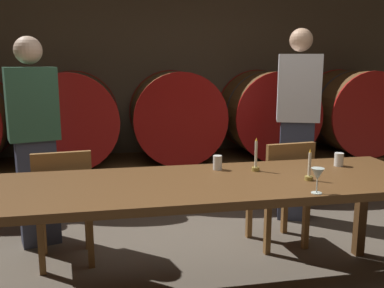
# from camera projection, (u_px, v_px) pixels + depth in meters

# --- Properties ---
(back_wall) EXTENTS (6.17, 0.24, 2.77)m
(back_wall) POSITION_uv_depth(u_px,v_px,m) (167.00, 70.00, 5.29)
(back_wall) COLOR brown
(back_wall) RESTS_ON ground
(barrel_shelf) EXTENTS (5.56, 0.90, 0.38)m
(barrel_shelf) POSITION_uv_depth(u_px,v_px,m) (175.00, 174.00, 4.99)
(barrel_shelf) COLOR brown
(barrel_shelf) RESTS_ON ground
(wine_barrel_left) EXTENTS (1.01, 0.83, 1.01)m
(wine_barrel_left) POSITION_uv_depth(u_px,v_px,m) (72.00, 118.00, 4.64)
(wine_barrel_left) COLOR #513319
(wine_barrel_left) RESTS_ON barrel_shelf
(wine_barrel_center) EXTENTS (1.01, 0.83, 1.01)m
(wine_barrel_center) POSITION_uv_depth(u_px,v_px,m) (176.00, 116.00, 4.86)
(wine_barrel_center) COLOR brown
(wine_barrel_center) RESTS_ON barrel_shelf
(wine_barrel_right) EXTENTS (1.01, 0.83, 1.01)m
(wine_barrel_right) POSITION_uv_depth(u_px,v_px,m) (267.00, 114.00, 5.06)
(wine_barrel_right) COLOR brown
(wine_barrel_right) RESTS_ON barrel_shelf
(wine_barrel_far_right) EXTENTS (1.01, 0.83, 1.01)m
(wine_barrel_far_right) POSITION_uv_depth(u_px,v_px,m) (353.00, 111.00, 5.28)
(wine_barrel_far_right) COLOR brown
(wine_barrel_far_right) RESTS_ON barrel_shelf
(dining_table) EXTENTS (2.90, 0.84, 0.77)m
(dining_table) POSITION_uv_depth(u_px,v_px,m) (197.00, 191.00, 2.62)
(dining_table) COLOR brown
(dining_table) RESTS_ON ground
(chair_left) EXTENTS (0.44, 0.44, 0.88)m
(chair_left) POSITION_uv_depth(u_px,v_px,m) (64.00, 202.00, 3.10)
(chair_left) COLOR brown
(chair_left) RESTS_ON ground
(chair_right) EXTENTS (0.44, 0.44, 0.88)m
(chair_right) POSITION_uv_depth(u_px,v_px,m) (282.00, 189.00, 3.42)
(chair_right) COLOR brown
(chair_right) RESTS_ON ground
(guest_left) EXTENTS (0.43, 0.34, 1.68)m
(guest_left) POSITION_uv_depth(u_px,v_px,m) (35.00, 141.00, 3.42)
(guest_left) COLOR #33384C
(guest_left) RESTS_ON ground
(guest_right) EXTENTS (0.44, 0.36, 1.78)m
(guest_right) POSITION_uv_depth(u_px,v_px,m) (297.00, 124.00, 3.98)
(guest_right) COLOR #33384C
(guest_right) RESTS_ON ground
(candle_left) EXTENTS (0.05, 0.05, 0.23)m
(candle_left) POSITION_uv_depth(u_px,v_px,m) (256.00, 161.00, 2.84)
(candle_left) COLOR olive
(candle_left) RESTS_ON dining_table
(candle_right) EXTENTS (0.05, 0.05, 0.20)m
(candle_right) POSITION_uv_depth(u_px,v_px,m) (309.00, 172.00, 2.62)
(candle_right) COLOR olive
(candle_right) RESTS_ON dining_table
(wine_glass_center) EXTENTS (0.07, 0.07, 0.14)m
(wine_glass_center) POSITION_uv_depth(u_px,v_px,m) (318.00, 175.00, 2.35)
(wine_glass_center) COLOR silver
(wine_glass_center) RESTS_ON dining_table
(cup_left) EXTENTS (0.06, 0.06, 0.10)m
(cup_left) POSITION_uv_depth(u_px,v_px,m) (217.00, 163.00, 2.87)
(cup_left) COLOR white
(cup_left) RESTS_ON dining_table
(cup_right) EXTENTS (0.06, 0.06, 0.09)m
(cup_right) POSITION_uv_depth(u_px,v_px,m) (339.00, 159.00, 2.97)
(cup_right) COLOR white
(cup_right) RESTS_ON dining_table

